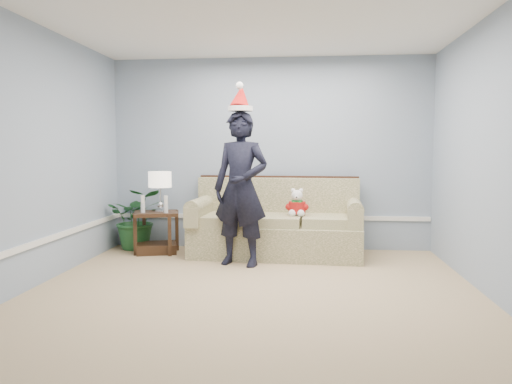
{
  "coord_description": "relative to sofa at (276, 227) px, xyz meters",
  "views": [
    {
      "loc": [
        0.51,
        -4.58,
        1.4
      ],
      "look_at": [
        -0.1,
        1.55,
        0.89
      ],
      "focal_mm": 35.0,
      "sensor_mm": 36.0,
      "label": 1
    }
  ],
  "objects": [
    {
      "name": "table_lamp",
      "position": [
        -1.58,
        -0.05,
        0.61
      ],
      "size": [
        0.31,
        0.31,
        0.55
      ],
      "color": "silver",
      "rests_on": "side_table"
    },
    {
      "name": "side_table",
      "position": [
        -1.64,
        -0.04,
        -0.15
      ],
      "size": [
        0.7,
        0.63,
        0.56
      ],
      "rotation": [
        0.0,
        0.0,
        0.28
      ],
      "color": "#3C2416",
      "rests_on": "room_shell"
    },
    {
      "name": "houseplant",
      "position": [
        -1.99,
        0.21,
        0.06
      ],
      "size": [
        0.93,
        0.85,
        0.86
      ],
      "primitive_type": "imported",
      "rotation": [
        0.0,
        0.0,
        0.26
      ],
      "color": "#1E5327",
      "rests_on": "room_shell"
    },
    {
      "name": "sofa",
      "position": [
        0.0,
        0.0,
        0.0
      ],
      "size": [
        2.28,
        1.08,
        1.05
      ],
      "rotation": [
        0.0,
        0.0,
        -0.05
      ],
      "color": "#515D2C",
      "rests_on": "room_shell"
    },
    {
      "name": "room_shell",
      "position": [
        -0.13,
        -2.04,
        0.98
      ],
      "size": [
        4.54,
        5.04,
        2.74
      ],
      "color": "tan",
      "rests_on": "ground"
    },
    {
      "name": "teddy_bear",
      "position": [
        0.27,
        -0.13,
        0.31
      ],
      "size": [
        0.23,
        0.26,
        0.36
      ],
      "rotation": [
        0.0,
        0.0,
        -0.05
      ],
      "color": "white",
      "rests_on": "sofa"
    },
    {
      "name": "candle_pair",
      "position": [
        -1.64,
        -0.13,
        0.3
      ],
      "size": [
        0.38,
        0.06,
        0.23
      ],
      "color": "silver",
      "rests_on": "side_table"
    },
    {
      "name": "wainscot_trim",
      "position": [
        -1.3,
        -0.86,
        0.08
      ],
      "size": [
        4.49,
        4.99,
        0.06
      ],
      "color": "white",
      "rests_on": "room_shell"
    },
    {
      "name": "santa_hat",
      "position": [
        -0.4,
        -0.62,
        1.64
      ],
      "size": [
        0.35,
        0.38,
        0.35
      ],
      "rotation": [
        0.0,
        0.0,
        -0.22
      ],
      "color": "white",
      "rests_on": "man"
    },
    {
      "name": "man",
      "position": [
        -0.4,
        -0.64,
        0.57
      ],
      "size": [
        0.78,
        0.62,
        1.88
      ],
      "primitive_type": "imported",
      "rotation": [
        0.0,
        0.0,
        -0.27
      ],
      "color": "black",
      "rests_on": "room_shell"
    }
  ]
}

